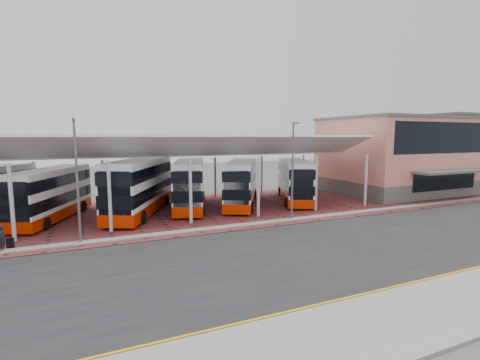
{
  "coord_description": "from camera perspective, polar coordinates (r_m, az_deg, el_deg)",
  "views": [
    {
      "loc": [
        -13.35,
        -17.86,
        6.94
      ],
      "look_at": [
        -1.65,
        8.68,
        3.29
      ],
      "focal_mm": 26.0,
      "sensor_mm": 36.0,
      "label": 1
    }
  ],
  "objects": [
    {
      "name": "ground",
      "position": [
        23.35,
        12.6,
        -10.3
      ],
      "size": [
        140.0,
        140.0,
        0.0
      ],
      "primitive_type": "plane",
      "color": "#484B45"
    },
    {
      "name": "road",
      "position": [
        22.59,
        14.13,
        -10.92
      ],
      "size": [
        120.0,
        14.0,
        0.02
      ],
      "primitive_type": "cube",
      "color": "black",
      "rests_on": "ground"
    },
    {
      "name": "forecourt",
      "position": [
        35.15,
        2.61,
        -4.18
      ],
      "size": [
        72.0,
        16.0,
        0.06
      ],
      "primitive_type": "cube",
      "color": "maroon",
      "rests_on": "ground"
    },
    {
      "name": "sidewalk",
      "position": [
        17.43,
        31.25,
        -17.13
      ],
      "size": [
        120.0,
        4.0,
        0.14
      ],
      "primitive_type": "cube",
      "color": "gray",
      "rests_on": "ground"
    },
    {
      "name": "north_kerb",
      "position": [
        28.36,
        5.12,
        -6.88
      ],
      "size": [
        120.0,
        0.8,
        0.14
      ],
      "primitive_type": "cube",
      "color": "gray",
      "rests_on": "ground"
    },
    {
      "name": "yellow_line_near",
      "position": [
        18.54,
        26.0,
        -15.48
      ],
      "size": [
        120.0,
        0.12,
        0.01
      ],
      "primitive_type": "cube",
      "color": "#E1A100",
      "rests_on": "road"
    },
    {
      "name": "yellow_line_far",
      "position": [
        18.72,
        25.28,
        -15.22
      ],
      "size": [
        120.0,
        0.12,
        0.01
      ],
      "primitive_type": "cube",
      "color": "#E1A100",
      "rests_on": "road"
    },
    {
      "name": "canopy",
      "position": [
        32.65,
        -10.81,
        5.03
      ],
      "size": [
        37.0,
        11.63,
        7.07
      ],
      "color": "silver",
      "rests_on": "ground"
    },
    {
      "name": "terminal",
      "position": [
        48.33,
        25.08,
        3.78
      ],
      "size": [
        18.4,
        14.4,
        9.25
      ],
      "color": "#585553",
      "rests_on": "ground"
    },
    {
      "name": "warehouse",
      "position": [
        74.29,
        32.02,
        4.7
      ],
      "size": [
        30.5,
        20.5,
        10.25
      ],
      "color": "slate",
      "rests_on": "ground"
    },
    {
      "name": "lamp_west",
      "position": [
        24.28,
        -25.18,
        0.38
      ],
      "size": [
        0.16,
        0.9,
        8.07
      ],
      "color": "slate",
      "rests_on": "ground"
    },
    {
      "name": "lamp_east",
      "position": [
        28.71,
        8.64,
        1.93
      ],
      "size": [
        0.16,
        0.9,
        8.07
      ],
      "color": "slate",
      "rests_on": "ground"
    },
    {
      "name": "bus_1",
      "position": [
        32.71,
        -28.56,
        -2.09
      ],
      "size": [
        6.07,
        10.47,
        4.26
      ],
      "rotation": [
        0.0,
        0.0,
        -0.38
      ],
      "color": "white",
      "rests_on": "forecourt"
    },
    {
      "name": "bus_2",
      "position": [
        32.18,
        -16.04,
        -1.07
      ],
      "size": [
        7.61,
        11.86,
        4.89
      ],
      "rotation": [
        0.0,
        0.0,
        -0.45
      ],
      "color": "white",
      "rests_on": "forecourt"
    },
    {
      "name": "bus_3",
      "position": [
        34.09,
        -8.22,
        -0.67
      ],
      "size": [
        5.86,
        11.36,
        4.58
      ],
      "rotation": [
        0.0,
        0.0,
        -0.31
      ],
      "color": "white",
      "rests_on": "forecourt"
    },
    {
      "name": "bus_4",
      "position": [
        34.89,
        0.24,
        -0.54
      ],
      "size": [
        7.35,
        10.61,
        4.43
      ],
      "rotation": [
        0.0,
        0.0,
        -0.5
      ],
      "color": "white",
      "rests_on": "forecourt"
    },
    {
      "name": "bus_5",
      "position": [
        37.6,
        8.86,
        -0.15
      ],
      "size": [
        6.58,
        10.56,
        4.33
      ],
      "rotation": [
        0.0,
        0.0,
        -0.43
      ],
      "color": "white",
      "rests_on": "forecourt"
    },
    {
      "name": "pedestrian",
      "position": [
        25.42,
        -34.46,
        -7.9
      ],
      "size": [
        0.46,
        0.64,
        1.65
      ],
      "primitive_type": "imported",
      "rotation": [
        0.0,
        0.0,
        1.45
      ],
      "color": "black",
      "rests_on": "forecourt"
    },
    {
      "name": "suitcase",
      "position": [
        25.95,
        -33.53,
        -8.68
      ],
      "size": [
        0.38,
        0.27,
        0.65
      ],
      "primitive_type": "cube",
      "color": "black",
      "rests_on": "forecourt"
    }
  ]
}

